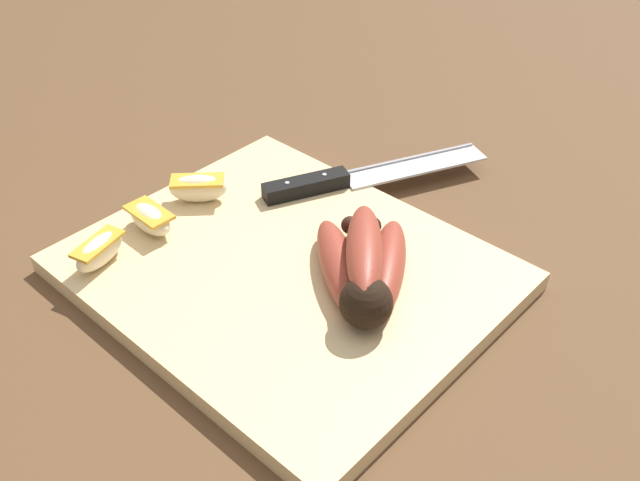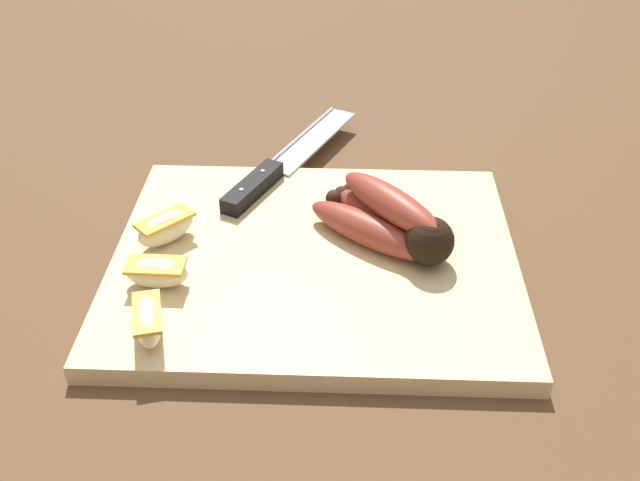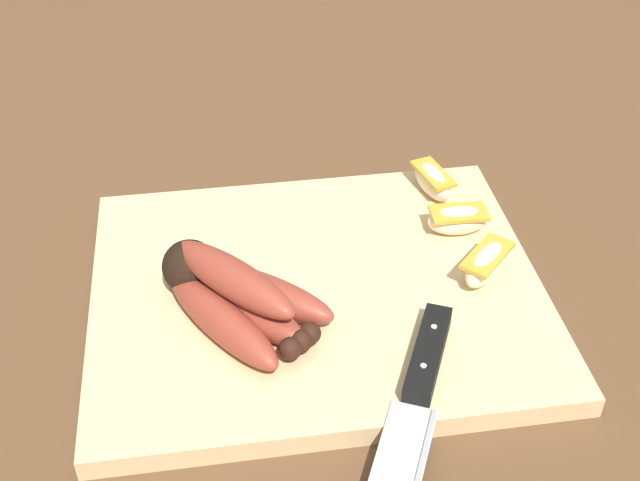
{
  "view_description": "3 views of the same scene",
  "coord_description": "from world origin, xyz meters",
  "px_view_note": "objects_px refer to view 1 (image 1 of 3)",
  "views": [
    {
      "loc": [
        0.38,
        -0.4,
        0.48
      ],
      "look_at": [
        0.01,
        0.01,
        0.05
      ],
      "focal_mm": 40.23,
      "sensor_mm": 36.0,
      "label": 1
    },
    {
      "loc": [
        0.01,
        -0.6,
        0.46
      ],
      "look_at": [
        -0.01,
        -0.04,
        0.05
      ],
      "focal_mm": 41.3,
      "sensor_mm": 36.0,
      "label": 2
    },
    {
      "loc": [
        0.06,
        0.54,
        0.51
      ],
      "look_at": [
        -0.02,
        -0.03,
        0.05
      ],
      "focal_mm": 46.54,
      "sensor_mm": 36.0,
      "label": 3
    }
  ],
  "objects_px": {
    "apple_wedge_middle": "(150,219)",
    "chefs_knife": "(345,178)",
    "apple_wedge_far": "(201,186)",
    "banana_bunch": "(364,267)",
    "apple_wedge_near": "(99,251)"
  },
  "relations": [
    {
      "from": "apple_wedge_middle",
      "to": "chefs_knife",
      "type": "bearing_deg",
      "value": 66.19
    },
    {
      "from": "chefs_knife",
      "to": "apple_wedge_far",
      "type": "relative_size",
      "value": 4.21
    },
    {
      "from": "chefs_knife",
      "to": "apple_wedge_middle",
      "type": "height_order",
      "value": "apple_wedge_middle"
    },
    {
      "from": "banana_bunch",
      "to": "apple_wedge_middle",
      "type": "relative_size",
      "value": 2.64
    },
    {
      "from": "apple_wedge_near",
      "to": "apple_wedge_middle",
      "type": "distance_m",
      "value": 0.07
    },
    {
      "from": "banana_bunch",
      "to": "apple_wedge_near",
      "type": "relative_size",
      "value": 2.43
    },
    {
      "from": "apple_wedge_far",
      "to": "chefs_knife",
      "type": "bearing_deg",
      "value": 53.74
    },
    {
      "from": "apple_wedge_middle",
      "to": "banana_bunch",
      "type": "bearing_deg",
      "value": 20.84
    },
    {
      "from": "apple_wedge_far",
      "to": "apple_wedge_near",
      "type": "bearing_deg",
      "value": -84.57
    },
    {
      "from": "banana_bunch",
      "to": "apple_wedge_near",
      "type": "distance_m",
      "value": 0.26
    },
    {
      "from": "apple_wedge_far",
      "to": "banana_bunch",
      "type": "bearing_deg",
      "value": 2.45
    },
    {
      "from": "banana_bunch",
      "to": "apple_wedge_far",
      "type": "height_order",
      "value": "banana_bunch"
    },
    {
      "from": "chefs_knife",
      "to": "apple_wedge_near",
      "type": "relative_size",
      "value": 4.09
    },
    {
      "from": "banana_bunch",
      "to": "chefs_knife",
      "type": "xyz_separation_m",
      "value": [
        -0.13,
        0.12,
        -0.02
      ]
    },
    {
      "from": "apple_wedge_near",
      "to": "apple_wedge_middle",
      "type": "relative_size",
      "value": 1.08
    }
  ]
}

